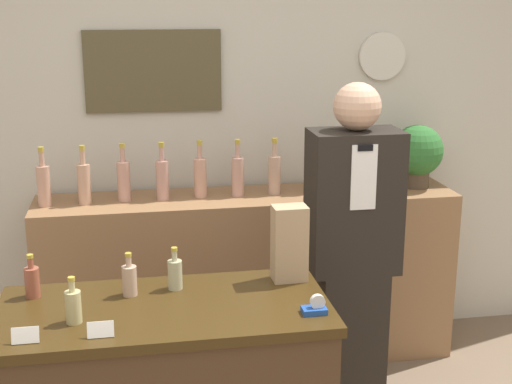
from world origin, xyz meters
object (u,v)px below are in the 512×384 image
at_px(shopkeeper, 352,258).
at_px(paper_bag, 289,243).
at_px(tape_dispenser, 315,307).
at_px(potted_plant, 417,153).

height_order(shopkeeper, paper_bag, shopkeeper).
relative_size(paper_bag, tape_dispenser, 3.49).
bearing_deg(potted_plant, tape_dispenser, -123.94).
relative_size(shopkeeper, tape_dispenser, 18.75).
height_order(shopkeeper, potted_plant, shopkeeper).
relative_size(shopkeeper, paper_bag, 5.37).
height_order(paper_bag, tape_dispenser, paper_bag).
bearing_deg(tape_dispenser, shopkeeper, 63.43).
bearing_deg(paper_bag, tape_dispenser, -85.86).
xyz_separation_m(shopkeeper, potted_plant, (0.60, 0.69, 0.35)).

